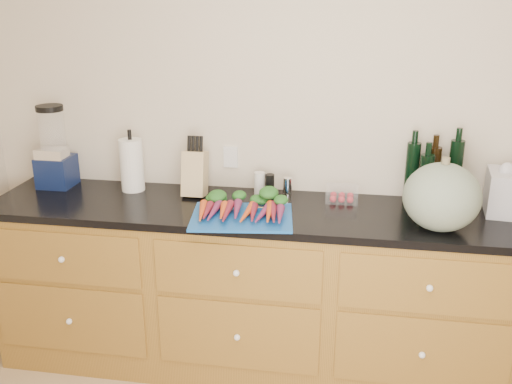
% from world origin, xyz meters
% --- Properties ---
extents(wall_back, '(4.10, 0.05, 2.60)m').
position_xyz_m(wall_back, '(0.00, 1.62, 1.30)').
color(wall_back, beige).
rests_on(wall_back, ground).
extents(cabinets, '(3.60, 0.64, 0.90)m').
position_xyz_m(cabinets, '(0.00, 1.30, 0.45)').
color(cabinets, brown).
rests_on(cabinets, ground).
extents(countertop, '(3.64, 0.62, 0.04)m').
position_xyz_m(countertop, '(0.00, 1.30, 0.92)').
color(countertop, black).
rests_on(countertop, cabinets).
extents(cutting_board, '(0.54, 0.43, 0.01)m').
position_xyz_m(cutting_board, '(-0.45, 1.14, 0.95)').
color(cutting_board, '#1250A4').
rests_on(cutting_board, countertop).
extents(carrots, '(0.44, 0.32, 0.06)m').
position_xyz_m(carrots, '(-0.45, 1.18, 0.98)').
color(carrots, '#DE4D1A').
rests_on(carrots, cutting_board).
extents(squash, '(0.36, 0.36, 0.32)m').
position_xyz_m(squash, '(0.49, 1.16, 1.10)').
color(squash, slate).
rests_on(squash, countertop).
extents(blender_appliance, '(0.18, 0.18, 0.47)m').
position_xyz_m(blender_appliance, '(-1.59, 1.46, 1.14)').
color(blender_appliance, '#0E1A41').
rests_on(blender_appliance, countertop).
extents(paper_towel, '(0.13, 0.13, 0.29)m').
position_xyz_m(paper_towel, '(-1.13, 1.46, 1.09)').
color(paper_towel, white).
rests_on(paper_towel, countertop).
extents(knife_block, '(0.12, 0.12, 0.24)m').
position_xyz_m(knife_block, '(-0.77, 1.44, 1.06)').
color(knife_block, tan).
rests_on(knife_block, countertop).
extents(grinder_salt, '(0.06, 0.06, 0.13)m').
position_xyz_m(grinder_salt, '(-0.42, 1.48, 1.01)').
color(grinder_salt, silver).
rests_on(grinder_salt, countertop).
extents(grinder_pepper, '(0.05, 0.05, 0.12)m').
position_xyz_m(grinder_pepper, '(-0.36, 1.48, 1.00)').
color(grinder_pepper, black).
rests_on(grinder_pepper, countertop).
extents(canister_chrome, '(0.05, 0.05, 0.11)m').
position_xyz_m(canister_chrome, '(-0.26, 1.48, 1.00)').
color(canister_chrome, white).
rests_on(canister_chrome, countertop).
extents(tomato_box, '(0.17, 0.13, 0.08)m').
position_xyz_m(tomato_box, '(0.03, 1.47, 0.98)').
color(tomato_box, white).
rests_on(tomato_box, countertop).
extents(bottles, '(0.29, 0.15, 0.34)m').
position_xyz_m(bottles, '(0.48, 1.51, 1.10)').
color(bottles, black).
rests_on(bottles, countertop).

